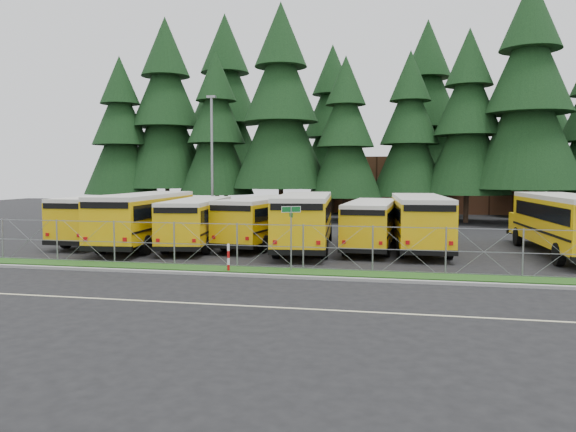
{
  "coord_description": "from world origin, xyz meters",
  "views": [
    {
      "loc": [
        3.32,
        -24.86,
        4.19
      ],
      "look_at": [
        -2.73,
        4.0,
        1.96
      ],
      "focal_mm": 35.0,
      "sensor_mm": 36.0,
      "label": 1
    }
  ],
  "objects_px": {
    "bus_1": "(147,220)",
    "bus_east": "(563,225)",
    "striped_bollard": "(228,258)",
    "light_standard": "(212,157)",
    "bus_6": "(419,223)",
    "bus_3": "(264,221)",
    "bus_2": "(199,223)",
    "bus_4": "(305,222)",
    "bus_5": "(372,225)",
    "street_sign": "(291,224)",
    "bus_0": "(113,219)"
  },
  "relations": [
    {
      "from": "bus_east",
      "to": "bus_5",
      "type": "bearing_deg",
      "value": 172.79
    },
    {
      "from": "bus_east",
      "to": "striped_bollard",
      "type": "relative_size",
      "value": 9.93
    },
    {
      "from": "bus_2",
      "to": "bus_5",
      "type": "xyz_separation_m",
      "value": [
        9.75,
        1.15,
        -0.04
      ]
    },
    {
      "from": "bus_6",
      "to": "bus_3",
      "type": "bearing_deg",
      "value": 174.55
    },
    {
      "from": "bus_0",
      "to": "bus_1",
      "type": "bearing_deg",
      "value": -25.2
    },
    {
      "from": "bus_1",
      "to": "bus_east",
      "type": "distance_m",
      "value": 22.41
    },
    {
      "from": "bus_east",
      "to": "street_sign",
      "type": "bearing_deg",
      "value": -152.72
    },
    {
      "from": "bus_0",
      "to": "bus_4",
      "type": "xyz_separation_m",
      "value": [
        12.07,
        -0.85,
        0.1
      ]
    },
    {
      "from": "bus_1",
      "to": "bus_4",
      "type": "height_order",
      "value": "bus_1"
    },
    {
      "from": "bus_1",
      "to": "street_sign",
      "type": "bearing_deg",
      "value": -37.83
    },
    {
      "from": "striped_bollard",
      "to": "light_standard",
      "type": "relative_size",
      "value": 0.12
    },
    {
      "from": "bus_east",
      "to": "bus_3",
      "type": "bearing_deg",
      "value": 172.91
    },
    {
      "from": "bus_east",
      "to": "striped_bollard",
      "type": "bearing_deg",
      "value": -155.59
    },
    {
      "from": "bus_5",
      "to": "striped_bollard",
      "type": "xyz_separation_m",
      "value": [
        -5.56,
        -8.65,
        -0.74
      ]
    },
    {
      "from": "bus_1",
      "to": "bus_3",
      "type": "relative_size",
      "value": 1.09
    },
    {
      "from": "bus_5",
      "to": "striped_bollard",
      "type": "distance_m",
      "value": 10.31
    },
    {
      "from": "bus_4",
      "to": "bus_6",
      "type": "bearing_deg",
      "value": 4.88
    },
    {
      "from": "bus_0",
      "to": "bus_3",
      "type": "xyz_separation_m",
      "value": [
        9.4,
        0.56,
        -0.02
      ]
    },
    {
      "from": "bus_5",
      "to": "striped_bollard",
      "type": "relative_size",
      "value": 8.51
    },
    {
      "from": "bus_4",
      "to": "bus_0",
      "type": "bearing_deg",
      "value": 170.03
    },
    {
      "from": "bus_1",
      "to": "bus_0",
      "type": "bearing_deg",
      "value": 149.25
    },
    {
      "from": "bus_1",
      "to": "street_sign",
      "type": "xyz_separation_m",
      "value": [
        9.76,
        -6.48,
        0.51
      ]
    },
    {
      "from": "bus_2",
      "to": "bus_1",
      "type": "bearing_deg",
      "value": -178.48
    },
    {
      "from": "bus_2",
      "to": "bus_east",
      "type": "distance_m",
      "value": 19.46
    },
    {
      "from": "bus_5",
      "to": "bus_3",
      "type": "bearing_deg",
      "value": 178.27
    },
    {
      "from": "bus_2",
      "to": "striped_bollard",
      "type": "relative_size",
      "value": 8.73
    },
    {
      "from": "bus_3",
      "to": "bus_0",
      "type": "bearing_deg",
      "value": -170.37
    },
    {
      "from": "bus_1",
      "to": "bus_2",
      "type": "relative_size",
      "value": 1.11
    },
    {
      "from": "bus_2",
      "to": "bus_east",
      "type": "bearing_deg",
      "value": -6.31
    },
    {
      "from": "bus_3",
      "to": "striped_bollard",
      "type": "relative_size",
      "value": 8.92
    },
    {
      "from": "bus_6",
      "to": "bus_2",
      "type": "bearing_deg",
      "value": -177.77
    },
    {
      "from": "bus_1",
      "to": "bus_3",
      "type": "xyz_separation_m",
      "value": [
        6.43,
        2.04,
        -0.13
      ]
    },
    {
      "from": "bus_5",
      "to": "bus_6",
      "type": "xyz_separation_m",
      "value": [
        2.56,
        0.18,
        0.15
      ]
    },
    {
      "from": "bus_1",
      "to": "street_sign",
      "type": "relative_size",
      "value": 4.15
    },
    {
      "from": "bus_2",
      "to": "bus_0",
      "type": "bearing_deg",
      "value": 162.66
    },
    {
      "from": "bus_0",
      "to": "bus_2",
      "type": "xyz_separation_m",
      "value": [
        5.91,
        -1.01,
        -0.05
      ]
    },
    {
      "from": "bus_0",
      "to": "bus_6",
      "type": "relative_size",
      "value": 0.96
    },
    {
      "from": "bus_1",
      "to": "bus_4",
      "type": "distance_m",
      "value": 9.12
    },
    {
      "from": "bus_1",
      "to": "bus_2",
      "type": "bearing_deg",
      "value": 4.95
    },
    {
      "from": "striped_bollard",
      "to": "bus_1",
      "type": "bearing_deg",
      "value": 135.43
    },
    {
      "from": "bus_5",
      "to": "striped_bollard",
      "type": "height_order",
      "value": "bus_5"
    },
    {
      "from": "bus_2",
      "to": "bus_5",
      "type": "height_order",
      "value": "bus_2"
    },
    {
      "from": "bus_4",
      "to": "bus_5",
      "type": "distance_m",
      "value": 3.73
    },
    {
      "from": "bus_4",
      "to": "bus_5",
      "type": "bearing_deg",
      "value": 9.55
    },
    {
      "from": "bus_1",
      "to": "light_standard",
      "type": "distance_m",
      "value": 12.18
    },
    {
      "from": "striped_bollard",
      "to": "bus_5",
      "type": "bearing_deg",
      "value": 57.3
    },
    {
      "from": "bus_5",
      "to": "bus_east",
      "type": "distance_m",
      "value": 9.73
    },
    {
      "from": "bus_1",
      "to": "bus_4",
      "type": "bearing_deg",
      "value": -0.27
    },
    {
      "from": "bus_east",
      "to": "bus_4",
      "type": "bearing_deg",
      "value": 178.17
    },
    {
      "from": "bus_5",
      "to": "street_sign",
      "type": "xyz_separation_m",
      "value": [
        -2.93,
        -8.11,
        0.7
      ]
    }
  ]
}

